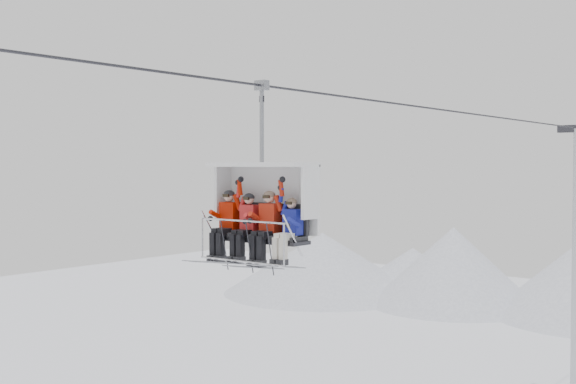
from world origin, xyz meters
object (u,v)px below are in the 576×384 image
Objects in this scene: skier_center_left at (247,224)px; skier_center_right at (267,224)px; skier_far_left at (227,221)px; skier_far_right at (289,228)px; chairlift_carrier at (266,201)px.

skier_center_right is at bearing 0.72° from skier_center_left.
skier_center_right is (1.21, 0.00, 0.00)m from skier_far_left.
chairlift_carrier is at bearing 160.86° from skier_far_right.
chairlift_carrier reaches higher than skier_center_right.
skier_far_left is 0.99× the size of skier_center_right.
skier_far_left is at bearing -179.96° from skier_center_right.
skier_far_left is 1.02× the size of skier_center_left.
chairlift_carrier is 0.65m from skier_center_right.
chairlift_carrier is at bearing 47.00° from skier_center_left.
skier_center_right is 0.63m from skier_far_right.
skier_far_left is at bearing 179.49° from skier_far_right.
skier_center_right is at bearing 178.41° from skier_far_right.
skier_center_right is at bearing -44.98° from chairlift_carrier.
skier_far_right is at bearing -0.46° from skier_center_left.
chairlift_carrier is 0.66m from skier_center_left.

